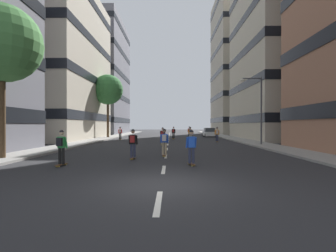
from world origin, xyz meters
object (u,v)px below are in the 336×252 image
at_px(skater_7, 120,132).
at_px(street_tree_near, 2,44).
at_px(street_tree_mid, 108,90).
at_px(streetlamp_right, 257,103).
at_px(skater_3, 190,133).
at_px(skater_4, 163,135).
at_px(parked_car_near, 209,133).
at_px(skater_0, 191,146).
at_px(skater_1, 164,141).
at_px(skater_6, 217,133).
at_px(skater_8, 189,131).
at_px(skater_5, 61,145).
at_px(skater_9, 133,142).
at_px(skater_2, 173,132).

bearing_deg(skater_7, street_tree_near, -97.55).
relative_size(street_tree_near, street_tree_mid, 0.91).
relative_size(streetlamp_right, skater_3, 3.65).
height_order(skater_4, skater_7, same).
bearing_deg(skater_4, skater_7, 123.24).
height_order(parked_car_near, skater_0, skater_0).
relative_size(streetlamp_right, skater_4, 3.65).
bearing_deg(skater_1, parked_car_near, 75.84).
bearing_deg(streetlamp_right, skater_6, 117.35).
relative_size(skater_4, skater_6, 1.00).
distance_m(street_tree_near, skater_8, 31.71).
distance_m(skater_4, skater_5, 14.22).
bearing_deg(skater_8, street_tree_near, -114.16).
bearing_deg(skater_7, skater_5, -86.06).
relative_size(skater_0, skater_9, 1.00).
bearing_deg(skater_2, skater_9, -96.81).
distance_m(street_tree_near, street_tree_mid, 25.04).
distance_m(skater_2, skater_7, 7.54).
bearing_deg(skater_7, skater_4, -56.76).
bearing_deg(skater_2, skater_6, -50.99).
xyz_separation_m(skater_3, skater_7, (-9.53, 1.10, 0.00)).
distance_m(streetlamp_right, skater_9, 14.94).
bearing_deg(skater_8, skater_6, -78.90).
height_order(streetlamp_right, skater_2, streetlamp_right).
bearing_deg(streetlamp_right, skater_2, 123.90).
xyz_separation_m(street_tree_mid, skater_9, (7.45, -24.53, -6.41)).
xyz_separation_m(skater_4, skater_5, (-4.55, -13.47, 0.00)).
distance_m(parked_car_near, skater_0, 31.70).
bearing_deg(parked_car_near, skater_1, -104.16).
bearing_deg(skater_9, streetlamp_right, 43.16).
relative_size(skater_4, skater_7, 1.00).
xyz_separation_m(skater_3, skater_6, (2.92, -3.44, 0.00)).
distance_m(skater_4, skater_9, 10.94).
relative_size(street_tree_near, skater_7, 4.95).
relative_size(streetlamp_right, skater_2, 3.65).
height_order(street_tree_near, streetlamp_right, street_tree_near).
height_order(skater_6, skater_7, same).
xyz_separation_m(skater_4, skater_8, (3.91, 17.12, 0.00)).
relative_size(parked_car_near, streetlamp_right, 0.68).
relative_size(skater_2, skater_6, 1.00).
bearing_deg(street_tree_near, skater_3, 57.91).
distance_m(parked_car_near, street_tree_mid, 18.10).
bearing_deg(skater_2, street_tree_mid, 165.65).
xyz_separation_m(skater_3, skater_8, (0.50, 8.89, 0.00)).
xyz_separation_m(skater_6, skater_9, (-7.74, -15.63, 0.00)).
bearing_deg(skater_3, skater_9, -104.19).
bearing_deg(streetlamp_right, parked_car_near, 95.70).
xyz_separation_m(skater_5, skater_7, (-1.57, 22.81, 0.00)).
relative_size(skater_4, skater_5, 1.00).
xyz_separation_m(street_tree_near, skater_9, (7.45, 0.50, -5.67)).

